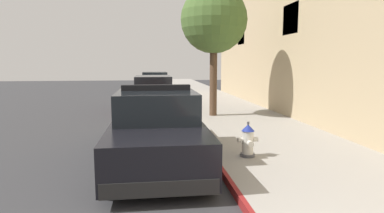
{
  "coord_description": "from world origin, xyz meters",
  "views": [
    {
      "loc": [
        -1.37,
        -1.37,
        2.14
      ],
      "look_at": [
        -0.29,
        7.01,
        1.0
      ],
      "focal_mm": 29.92,
      "sensor_mm": 36.0,
      "label": 1
    }
  ],
  "objects_px": {
    "parked_car_dark_far": "(155,84)",
    "fire_hydrant": "(248,141)",
    "parked_car_silver_ahead": "(153,94)",
    "street_tree": "(214,21)",
    "police_cruiser": "(157,128)"
  },
  "relations": [
    {
      "from": "parked_car_dark_far",
      "to": "fire_hydrant",
      "type": "xyz_separation_m",
      "value": [
        1.78,
        -15.78,
        -0.24
      ]
    },
    {
      "from": "parked_car_silver_ahead",
      "to": "fire_hydrant",
      "type": "distance_m",
      "value": 8.74
    },
    {
      "from": "fire_hydrant",
      "to": "street_tree",
      "type": "height_order",
      "value": "street_tree"
    },
    {
      "from": "police_cruiser",
      "to": "parked_car_silver_ahead",
      "type": "relative_size",
      "value": 1.0
    },
    {
      "from": "police_cruiser",
      "to": "parked_car_silver_ahead",
      "type": "bearing_deg",
      "value": 90.04
    },
    {
      "from": "parked_car_silver_ahead",
      "to": "fire_hydrant",
      "type": "bearing_deg",
      "value": -77.16
    },
    {
      "from": "parked_car_silver_ahead",
      "to": "police_cruiser",
      "type": "bearing_deg",
      "value": -89.96
    },
    {
      "from": "police_cruiser",
      "to": "parked_car_silver_ahead",
      "type": "xyz_separation_m",
      "value": [
        -0.01,
        8.09,
        -0.0
      ]
    },
    {
      "from": "parked_car_silver_ahead",
      "to": "parked_car_dark_far",
      "type": "relative_size",
      "value": 1.0
    },
    {
      "from": "police_cruiser",
      "to": "parked_car_dark_far",
      "type": "height_order",
      "value": "police_cruiser"
    },
    {
      "from": "police_cruiser",
      "to": "street_tree",
      "type": "relative_size",
      "value": 1.0
    },
    {
      "from": "police_cruiser",
      "to": "street_tree",
      "type": "distance_m",
      "value": 6.32
    },
    {
      "from": "parked_car_dark_far",
      "to": "police_cruiser",
      "type": "bearing_deg",
      "value": -90.59
    },
    {
      "from": "police_cruiser",
      "to": "fire_hydrant",
      "type": "bearing_deg",
      "value": -12.46
    },
    {
      "from": "parked_car_silver_ahead",
      "to": "fire_hydrant",
      "type": "xyz_separation_m",
      "value": [
        1.94,
        -8.52,
        -0.24
      ]
    }
  ]
}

